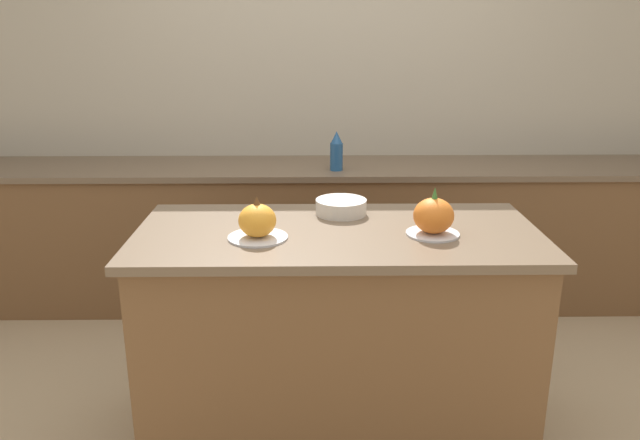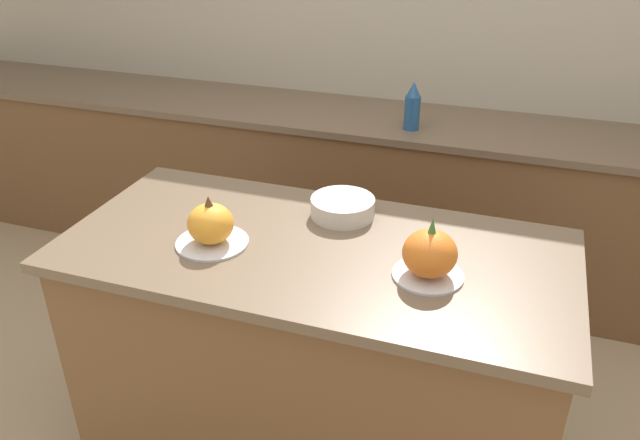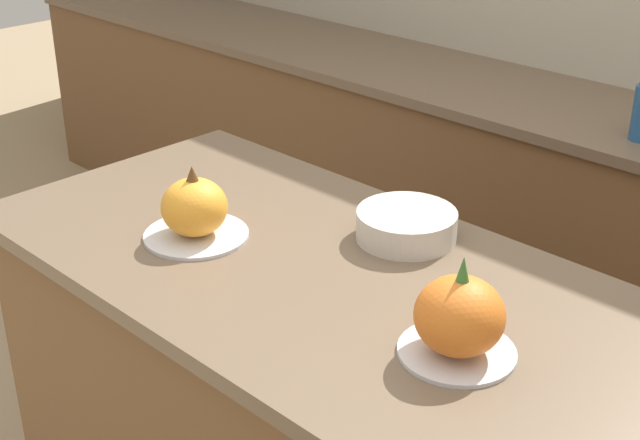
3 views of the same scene
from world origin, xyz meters
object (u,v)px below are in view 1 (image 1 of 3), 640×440
at_px(bottle_tall, 336,152).
at_px(mixing_bowl, 341,207).
at_px(pumpkin_cake_left, 257,223).
at_px(pumpkin_cake_right, 434,217).

height_order(bottle_tall, mixing_bowl, bottle_tall).
xyz_separation_m(pumpkin_cake_left, pumpkin_cake_right, (0.66, 0.03, 0.01)).
height_order(pumpkin_cake_right, mixing_bowl, pumpkin_cake_right).
xyz_separation_m(pumpkin_cake_left, mixing_bowl, (0.33, 0.31, -0.03)).
bearing_deg(pumpkin_cake_right, pumpkin_cake_left, -177.06).
xyz_separation_m(pumpkin_cake_right, bottle_tall, (-0.31, 1.32, -0.01)).
distance_m(pumpkin_cake_right, bottle_tall, 1.36).
bearing_deg(bottle_tall, mixing_bowl, -91.18).
distance_m(pumpkin_cake_left, mixing_bowl, 0.45).
bearing_deg(pumpkin_cake_left, pumpkin_cake_right, 2.94).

